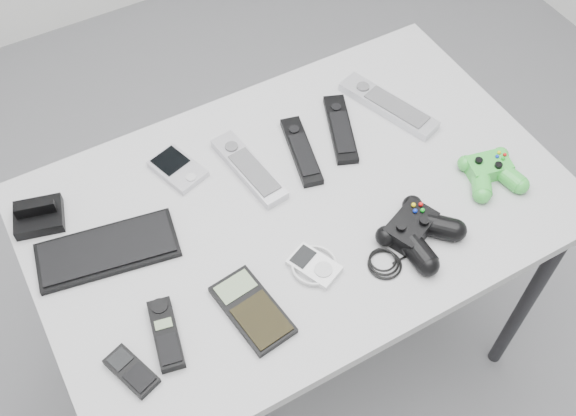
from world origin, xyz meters
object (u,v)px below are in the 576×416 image
remote_black_a (301,150)px  pda_keyboard (107,250)px  remote_black_b (341,128)px  controller_black (417,230)px  pda (178,168)px  remote_silver_b (388,105)px  cordless_handset (166,334)px  mobile_phone (131,371)px  remote_silver_a (249,168)px  calculator (252,309)px  controller_green (491,170)px  desk (298,220)px  mp3_player (314,265)px

remote_black_a → pda_keyboard: bearing=-161.8°
remote_black_b → controller_black: bearing=-71.7°
remote_black_a → pda: bearing=175.2°
remote_silver_b → cordless_handset: bearing=-176.4°
pda_keyboard → mobile_phone: (-0.05, -0.26, 0.00)m
mobile_phone → remote_silver_a: bearing=18.6°
mobile_phone → calculator: bearing=-18.8°
remote_silver_b → controller_black: controller_black is taller
cordless_handset → controller_black: size_ratio=0.55×
controller_green → mobile_phone: bearing=-164.4°
remote_silver_a → remote_silver_b: bearing=-5.5°
pda_keyboard → calculator: bearing=-43.5°
remote_black_a → remote_black_b: 0.11m
pda_keyboard → cordless_handset: size_ratio=1.96×
pda → remote_black_a: bearing=-36.0°
desk → remote_silver_b: remote_silver_b is taller
remote_black_b → cordless_handset: size_ratio=1.43×
mobile_phone → cordless_handset: cordless_handset is taller
cordless_handset → remote_black_b: bearing=38.6°
remote_silver_a → mp3_player: bearing=-97.1°
pda_keyboard → pda: size_ratio=2.33×
cordless_handset → controller_green: size_ratio=1.04×
remote_silver_a → controller_black: 0.38m
pda_keyboard → mp3_player: same height
remote_black_b → controller_black: size_ratio=0.79×
pda → mp3_player: (0.13, -0.35, -0.00)m
remote_silver_b → remote_silver_a: bearing=162.6°
mp3_player → controller_black: bearing=-33.5°
cordless_handset → mobile_phone: bearing=-144.9°
remote_black_a → controller_black: bearing=-60.0°
remote_silver_a → remote_black_a: bearing=-11.6°
pda → calculator: size_ratio=0.69×
pda → remote_black_b: bearing=-28.6°
calculator → controller_green: (0.59, 0.04, 0.01)m
remote_silver_a → mobile_phone: 0.49m
pda_keyboard → remote_black_b: (0.57, 0.05, 0.00)m
mp3_player → remote_silver_b: bearing=14.5°
mp3_player → controller_green: (0.44, 0.01, 0.01)m
cordless_handset → controller_black: 0.52m
remote_silver_a → calculator: bearing=-123.2°
mobile_phone → pda_keyboard: bearing=59.2°
mp3_player → mobile_phone: bearing=160.9°
remote_black_a → cordless_handset: size_ratio=1.38×
pda → controller_green: (0.57, -0.34, 0.01)m
remote_silver_a → controller_green: controller_green is taller
remote_silver_a → remote_black_b: bearing=-6.0°
remote_black_b → controller_green: size_ratio=1.48×
desk → cordless_handset: cordless_handset is taller
mp3_player → controller_black: controller_black is taller
remote_silver_a → controller_black: size_ratio=0.87×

